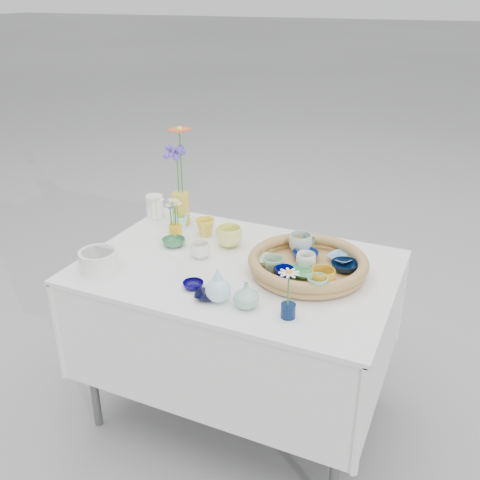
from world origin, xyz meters
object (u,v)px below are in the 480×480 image
at_px(display_table, 238,409).
at_px(tall_vase_yellow, 181,209).
at_px(wicker_tray, 308,265).
at_px(bud_vase_seafoam, 246,295).

distance_m(display_table, tall_vase_yellow, 0.99).
relative_size(wicker_tray, bud_vase_seafoam, 4.91).
bearing_deg(tall_vase_yellow, wicker_tray, -18.34).
bearing_deg(tall_vase_yellow, bud_vase_seafoam, -43.87).
relative_size(display_table, bud_vase_seafoam, 13.05).
height_order(display_table, bud_vase_seafoam, bud_vase_seafoam).
height_order(wicker_tray, tall_vase_yellow, tall_vase_yellow).
distance_m(display_table, wicker_tray, 0.85).
height_order(bud_vase_seafoam, tall_vase_yellow, tall_vase_yellow).
bearing_deg(wicker_tray, display_table, -169.88).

